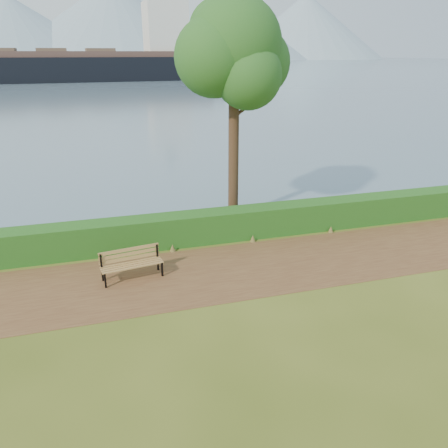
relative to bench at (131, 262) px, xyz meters
name	(u,v)px	position (x,y,z in m)	size (l,w,h in m)	color
ground	(224,276)	(2.49, -0.67, -0.49)	(140.00, 140.00, 0.00)	#465017
path	(221,271)	(2.49, -0.37, -0.48)	(40.00, 3.40, 0.01)	#57321E
hedge	(202,227)	(2.49, 1.93, 0.01)	(32.00, 0.85, 1.00)	#184814
water	(95,64)	(2.49, 259.33, -0.48)	(700.00, 510.00, 0.00)	#43576B
mountains	(78,24)	(-6.69, 405.38, 27.21)	(585.00, 190.00, 70.00)	#7A92A3
bench	(131,262)	(0.00, 0.00, 0.00)	(1.74, 0.74, 0.85)	black
tree	(234,51)	(4.09, 3.63, 5.45)	(4.09, 3.35, 7.98)	#311E14
cargo_ship	(78,66)	(-3.13, 93.82, 2.64)	(69.70, 14.85, 21.00)	black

